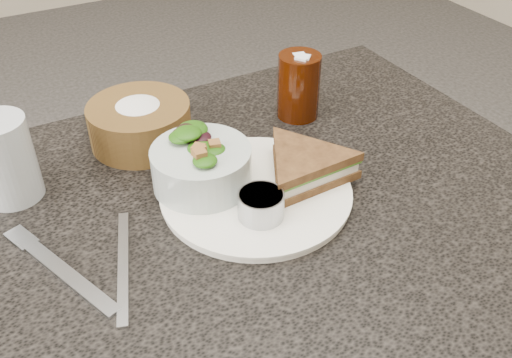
{
  "coord_description": "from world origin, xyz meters",
  "views": [
    {
      "loc": [
        -0.24,
        -0.53,
        1.25
      ],
      "look_at": [
        0.06,
        0.01,
        0.78
      ],
      "focal_mm": 40.0,
      "sensor_mm": 36.0,
      "label": 1
    }
  ],
  "objects_px": {
    "water_glass": "(5,160)",
    "cola_glass": "(299,83)",
    "salad_bowl": "(201,161)",
    "dinner_plate": "(256,193)",
    "dressing_ramekin": "(261,205)",
    "sandwich": "(305,166)",
    "bread_basket": "(139,117)"
  },
  "relations": [
    {
      "from": "water_glass",
      "to": "cola_glass",
      "type": "bearing_deg",
      "value": -0.5
    },
    {
      "from": "salad_bowl",
      "to": "cola_glass",
      "type": "bearing_deg",
      "value": 26.41
    },
    {
      "from": "cola_glass",
      "to": "water_glass",
      "type": "relative_size",
      "value": 1.01
    },
    {
      "from": "dinner_plate",
      "to": "salad_bowl",
      "type": "xyz_separation_m",
      "value": [
        -0.06,
        0.05,
        0.05
      ]
    },
    {
      "from": "salad_bowl",
      "to": "dressing_ramekin",
      "type": "relative_size",
      "value": 2.27
    },
    {
      "from": "dinner_plate",
      "to": "water_glass",
      "type": "bearing_deg",
      "value": 150.59
    },
    {
      "from": "dinner_plate",
      "to": "water_glass",
      "type": "distance_m",
      "value": 0.34
    },
    {
      "from": "sandwich",
      "to": "water_glass",
      "type": "distance_m",
      "value": 0.4
    },
    {
      "from": "sandwich",
      "to": "salad_bowl",
      "type": "distance_m",
      "value": 0.14
    },
    {
      "from": "dressing_ramekin",
      "to": "sandwich",
      "type": "bearing_deg",
      "value": 23.88
    },
    {
      "from": "bread_basket",
      "to": "water_glass",
      "type": "bearing_deg",
      "value": -167.67
    },
    {
      "from": "sandwich",
      "to": "bread_basket",
      "type": "xyz_separation_m",
      "value": [
        -0.16,
        0.22,
        0.01
      ]
    },
    {
      "from": "water_glass",
      "to": "dinner_plate",
      "type": "bearing_deg",
      "value": -29.41
    },
    {
      "from": "dinner_plate",
      "to": "dressing_ramekin",
      "type": "relative_size",
      "value": 4.33
    },
    {
      "from": "sandwich",
      "to": "cola_glass",
      "type": "relative_size",
      "value": 1.35
    },
    {
      "from": "bread_basket",
      "to": "water_glass",
      "type": "height_order",
      "value": "water_glass"
    },
    {
      "from": "sandwich",
      "to": "cola_glass",
      "type": "xyz_separation_m",
      "value": [
        0.1,
        0.17,
        0.03
      ]
    },
    {
      "from": "dinner_plate",
      "to": "salad_bowl",
      "type": "relative_size",
      "value": 1.9
    },
    {
      "from": "bread_basket",
      "to": "cola_glass",
      "type": "relative_size",
      "value": 1.31
    },
    {
      "from": "dressing_ramekin",
      "to": "bread_basket",
      "type": "bearing_deg",
      "value": 105.01
    },
    {
      "from": "salad_bowl",
      "to": "bread_basket",
      "type": "relative_size",
      "value": 0.87
    },
    {
      "from": "bread_basket",
      "to": "cola_glass",
      "type": "distance_m",
      "value": 0.26
    },
    {
      "from": "sandwich",
      "to": "dinner_plate",
      "type": "bearing_deg",
      "value": 169.19
    },
    {
      "from": "dinner_plate",
      "to": "bread_basket",
      "type": "relative_size",
      "value": 1.66
    },
    {
      "from": "sandwich",
      "to": "water_glass",
      "type": "xyz_separation_m",
      "value": [
        -0.36,
        0.17,
        0.03
      ]
    },
    {
      "from": "sandwich",
      "to": "cola_glass",
      "type": "distance_m",
      "value": 0.2
    },
    {
      "from": "sandwich",
      "to": "bread_basket",
      "type": "relative_size",
      "value": 1.03
    },
    {
      "from": "dinner_plate",
      "to": "dressing_ramekin",
      "type": "xyz_separation_m",
      "value": [
        -0.02,
        -0.05,
        0.02
      ]
    },
    {
      "from": "salad_bowl",
      "to": "cola_glass",
      "type": "height_order",
      "value": "cola_glass"
    },
    {
      "from": "dinner_plate",
      "to": "cola_glass",
      "type": "height_order",
      "value": "cola_glass"
    },
    {
      "from": "dressing_ramekin",
      "to": "water_glass",
      "type": "relative_size",
      "value": 0.5
    },
    {
      "from": "dressing_ramekin",
      "to": "bread_basket",
      "type": "relative_size",
      "value": 0.38
    }
  ]
}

